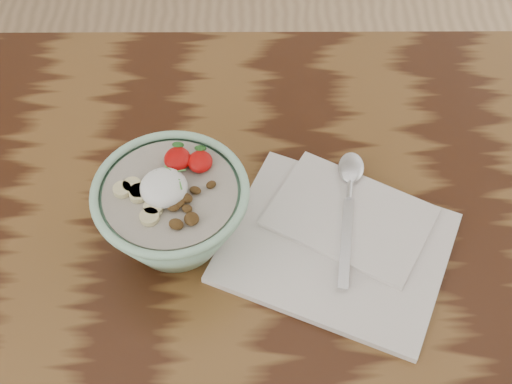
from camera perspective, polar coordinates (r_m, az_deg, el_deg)
table at (r=91.88cm, az=-9.30°, el=-10.78°), size 160.00×90.00×75.00cm
breakfast_bowl at (r=81.84cm, az=-6.67°, el=-1.47°), size 17.66×17.66×11.98cm
napkin at (r=85.91cm, az=6.64°, el=-3.89°), size 31.63×29.08×1.57cm
spoon at (r=89.22cm, az=7.52°, el=0.54°), size 4.96×20.07×1.04cm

